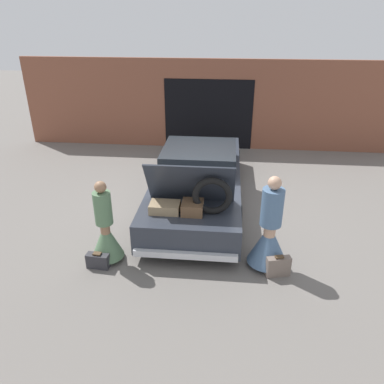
% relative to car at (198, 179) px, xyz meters
% --- Properties ---
extents(ground_plane, '(40.00, 40.00, 0.00)m').
position_rel_car_xyz_m(ground_plane, '(-0.00, -0.00, -0.57)').
color(ground_plane, slate).
extents(garage_wall_back, '(12.00, 0.14, 2.80)m').
position_rel_car_xyz_m(garage_wall_back, '(-0.00, 3.93, 0.82)').
color(garage_wall_back, brown).
rests_on(garage_wall_back, ground_plane).
extents(car, '(1.96, 5.29, 1.69)m').
position_rel_car_xyz_m(car, '(0.00, 0.00, 0.00)').
color(car, '#2D333D').
rests_on(car, ground_plane).
extents(person_left, '(0.58, 0.58, 1.55)m').
position_rel_car_xyz_m(person_left, '(-1.43, -2.50, -0.01)').
color(person_left, '#997051').
rests_on(person_left, ground_plane).
extents(person_right, '(0.70, 0.70, 1.72)m').
position_rel_car_xyz_m(person_right, '(1.43, -2.39, 0.04)').
color(person_right, tan).
rests_on(person_right, ground_plane).
extents(suitcase_beside_left_person, '(0.41, 0.19, 0.30)m').
position_rel_car_xyz_m(suitcase_beside_left_person, '(-1.53, -2.76, -0.43)').
color(suitcase_beside_left_person, '#2D2D33').
rests_on(suitcase_beside_left_person, ground_plane).
extents(suitcase_beside_right_person, '(0.43, 0.23, 0.39)m').
position_rel_car_xyz_m(suitcase_beside_right_person, '(1.60, -2.67, -0.38)').
color(suitcase_beside_right_person, '#75665B').
rests_on(suitcase_beside_right_person, ground_plane).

